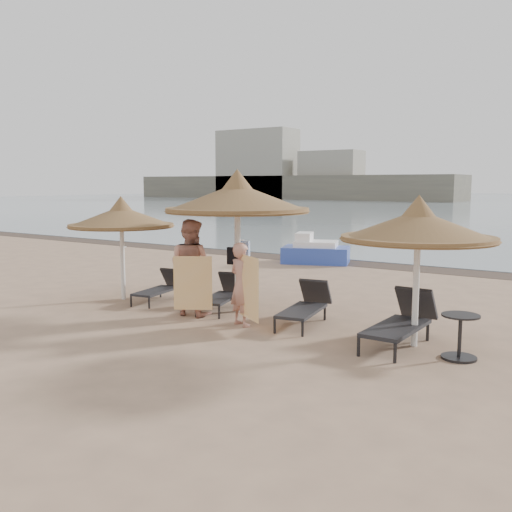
{
  "coord_description": "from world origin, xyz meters",
  "views": [
    {
      "loc": [
        6.5,
        -8.84,
        2.78
      ],
      "look_at": [
        -0.22,
        1.2,
        1.22
      ],
      "focal_mm": 40.0,
      "sensor_mm": 36.0,
      "label": 1
    }
  ],
  "objects_px": {
    "person_left": "(190,260)",
    "person_right": "(241,278)",
    "palapa_right": "(418,226)",
    "lounger_far_left": "(161,287)",
    "side_table": "(460,338)",
    "lounger_near_right": "(306,305)",
    "palapa_center": "(237,199)",
    "pedal_boat": "(315,252)",
    "lounger_near_left": "(224,294)",
    "palapa_left": "(121,217)",
    "lounger_far_right": "(402,321)"
  },
  "relations": [
    {
      "from": "palapa_right",
      "to": "person_left",
      "type": "bearing_deg",
      "value": -176.27
    },
    {
      "from": "lounger_far_left",
      "to": "person_left",
      "type": "xyz_separation_m",
      "value": [
        1.53,
        -0.71,
        0.85
      ]
    },
    {
      "from": "lounger_near_left",
      "to": "person_right",
      "type": "bearing_deg",
      "value": -55.84
    },
    {
      "from": "lounger_far_right",
      "to": "side_table",
      "type": "xyz_separation_m",
      "value": [
        1.05,
        -0.33,
        -0.07
      ]
    },
    {
      "from": "palapa_center",
      "to": "lounger_near_left",
      "type": "relative_size",
      "value": 1.73
    },
    {
      "from": "palapa_right",
      "to": "lounger_far_left",
      "type": "bearing_deg",
      "value": 176.27
    },
    {
      "from": "lounger_near_right",
      "to": "lounger_far_right",
      "type": "bearing_deg",
      "value": -19.56
    },
    {
      "from": "palapa_left",
      "to": "palapa_right",
      "type": "xyz_separation_m",
      "value": [
        7.1,
        -0.02,
        0.09
      ]
    },
    {
      "from": "palapa_right",
      "to": "person_left",
      "type": "distance_m",
      "value": 4.8
    },
    {
      "from": "lounger_near_left",
      "to": "pedal_boat",
      "type": "height_order",
      "value": "pedal_boat"
    },
    {
      "from": "pedal_boat",
      "to": "lounger_far_left",
      "type": "bearing_deg",
      "value": -110.07
    },
    {
      "from": "lounger_near_left",
      "to": "palapa_left",
      "type": "bearing_deg",
      "value": 174.94
    },
    {
      "from": "person_left",
      "to": "pedal_boat",
      "type": "bearing_deg",
      "value": -83.24
    },
    {
      "from": "lounger_far_right",
      "to": "person_left",
      "type": "bearing_deg",
      "value": -174.51
    },
    {
      "from": "person_left",
      "to": "pedal_boat",
      "type": "relative_size",
      "value": 0.91
    },
    {
      "from": "lounger_near_left",
      "to": "lounger_near_right",
      "type": "xyz_separation_m",
      "value": [
        2.15,
        -0.14,
        0.02
      ]
    },
    {
      "from": "person_right",
      "to": "lounger_near_right",
      "type": "bearing_deg",
      "value": -120.48
    },
    {
      "from": "side_table",
      "to": "pedal_boat",
      "type": "relative_size",
      "value": 0.28
    },
    {
      "from": "person_right",
      "to": "pedal_boat",
      "type": "relative_size",
      "value": 0.73
    },
    {
      "from": "palapa_left",
      "to": "lounger_far_left",
      "type": "height_order",
      "value": "palapa_left"
    },
    {
      "from": "palapa_left",
      "to": "side_table",
      "type": "distance_m",
      "value": 8.1
    },
    {
      "from": "lounger_far_right",
      "to": "side_table",
      "type": "distance_m",
      "value": 1.11
    },
    {
      "from": "palapa_center",
      "to": "palapa_right",
      "type": "height_order",
      "value": "palapa_center"
    },
    {
      "from": "palapa_left",
      "to": "lounger_near_left",
      "type": "relative_size",
      "value": 1.39
    },
    {
      "from": "palapa_left",
      "to": "side_table",
      "type": "bearing_deg",
      "value": -2.37
    },
    {
      "from": "lounger_near_left",
      "to": "palapa_right",
      "type": "bearing_deg",
      "value": -22.38
    },
    {
      "from": "palapa_center",
      "to": "side_table",
      "type": "bearing_deg",
      "value": -9.04
    },
    {
      "from": "lounger_far_right",
      "to": "lounger_near_right",
      "type": "bearing_deg",
      "value": 171.55
    },
    {
      "from": "lounger_far_left",
      "to": "lounger_near_left",
      "type": "height_order",
      "value": "lounger_near_left"
    },
    {
      "from": "person_right",
      "to": "palapa_left",
      "type": "bearing_deg",
      "value": 9.85
    },
    {
      "from": "palapa_left",
      "to": "lounger_near_right",
      "type": "bearing_deg",
      "value": 4.33
    },
    {
      "from": "palapa_left",
      "to": "palapa_center",
      "type": "xyz_separation_m",
      "value": [
        3.05,
        0.45,
        0.47
      ]
    },
    {
      "from": "lounger_far_right",
      "to": "pedal_boat",
      "type": "relative_size",
      "value": 0.8
    },
    {
      "from": "lounger_near_right",
      "to": "person_left",
      "type": "distance_m",
      "value": 2.62
    },
    {
      "from": "palapa_right",
      "to": "lounger_near_left",
      "type": "bearing_deg",
      "value": 173.38
    },
    {
      "from": "palapa_right",
      "to": "lounger_near_right",
      "type": "relative_size",
      "value": 1.38
    },
    {
      "from": "palapa_left",
      "to": "palapa_right",
      "type": "distance_m",
      "value": 7.1
    },
    {
      "from": "person_left",
      "to": "person_right",
      "type": "distance_m",
      "value": 1.46
    },
    {
      "from": "lounger_near_right",
      "to": "lounger_far_right",
      "type": "height_order",
      "value": "lounger_far_right"
    },
    {
      "from": "side_table",
      "to": "pedal_boat",
      "type": "height_order",
      "value": "pedal_boat"
    },
    {
      "from": "palapa_left",
      "to": "lounger_near_right",
      "type": "relative_size",
      "value": 1.32
    },
    {
      "from": "palapa_center",
      "to": "person_right",
      "type": "xyz_separation_m",
      "value": [
        0.77,
        -0.95,
        -1.49
      ]
    },
    {
      "from": "lounger_near_left",
      "to": "lounger_far_right",
      "type": "relative_size",
      "value": 0.87
    },
    {
      "from": "palapa_center",
      "to": "pedal_boat",
      "type": "xyz_separation_m",
      "value": [
        -2.18,
        7.69,
        -2.05
      ]
    },
    {
      "from": "person_left",
      "to": "lounger_far_left",
      "type": "bearing_deg",
      "value": -28.46
    },
    {
      "from": "palapa_right",
      "to": "pedal_boat",
      "type": "bearing_deg",
      "value": 127.39
    },
    {
      "from": "lounger_far_left",
      "to": "side_table",
      "type": "xyz_separation_m",
      "value": [
        7.07,
        -0.71,
        0.02
      ]
    },
    {
      "from": "palapa_center",
      "to": "person_left",
      "type": "height_order",
      "value": "palapa_center"
    },
    {
      "from": "person_left",
      "to": "person_right",
      "type": "bearing_deg",
      "value": 169.51
    },
    {
      "from": "palapa_right",
      "to": "lounger_far_right",
      "type": "distance_m",
      "value": 1.66
    }
  ]
}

